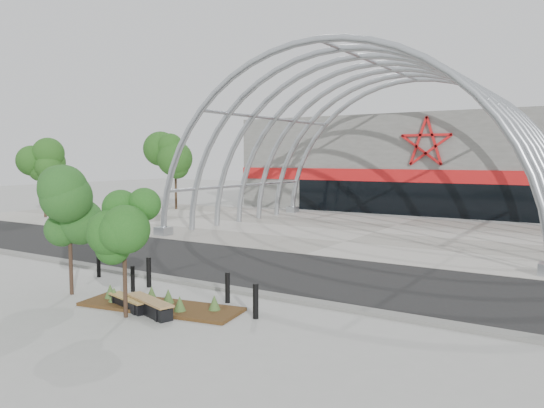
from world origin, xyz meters
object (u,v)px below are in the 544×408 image
at_px(bench_1, 149,307).
at_px(bollard_2, 133,279).
at_px(street_tree_0, 69,210).
at_px(street_tree_1, 124,229).
at_px(bench_0, 128,303).

distance_m(bench_1, bollard_2, 2.85).
xyz_separation_m(street_tree_0, street_tree_1, (3.45, -0.81, -0.30)).
height_order(street_tree_1, bench_0, street_tree_1).
bearing_deg(bench_1, street_tree_0, 176.69).
xyz_separation_m(street_tree_1, bollard_2, (-2.03, 2.16, -2.09)).
distance_m(street_tree_1, bollard_2, 3.62).
xyz_separation_m(street_tree_0, bench_1, (3.79, -0.22, -2.60)).
relative_size(bench_0, bollard_2, 2.06).
bearing_deg(street_tree_1, street_tree_0, 166.83).
height_order(street_tree_1, bollard_2, street_tree_1).
bearing_deg(bench_1, bench_0, 179.62).
xyz_separation_m(bench_1, bollard_2, (-2.36, 1.57, 0.22)).
height_order(street_tree_0, bench_0, street_tree_0).
relative_size(street_tree_1, bench_0, 1.95).
bearing_deg(street_tree_0, bench_0, -4.20).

